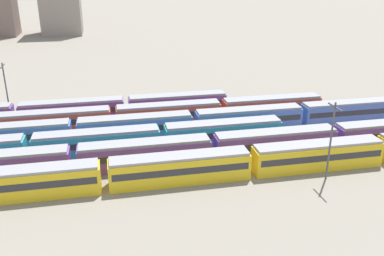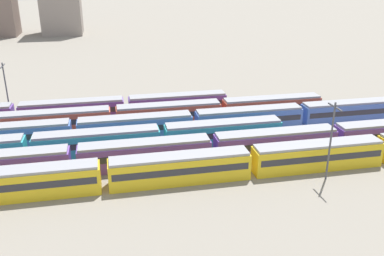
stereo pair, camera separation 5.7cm
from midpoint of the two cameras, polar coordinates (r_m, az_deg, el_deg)
name	(u,v)px [view 2 (the right image)]	position (r m, az deg, el deg)	size (l,w,h in m)	color
train_track_0	(180,168)	(53.30, -1.62, -5.48)	(93.60, 3.06, 3.75)	yellow
train_track_1	(335,138)	(65.97, 18.93, -1.23)	(112.50, 3.06, 3.75)	#6B429E
train_track_2	(98,143)	(62.14, -12.73, -1.97)	(55.80, 3.06, 3.75)	teal
train_track_3	(194,123)	(68.22, 0.26, 0.73)	(74.70, 3.06, 3.75)	#4C70BC
train_track_4	(113,117)	(71.80, -10.63, 1.42)	(74.70, 3.06, 3.75)	#BC4C38
train_track_5	(73,110)	(76.99, -15.95, 2.32)	(55.80, 3.06, 3.75)	#6B429E
catenary_pole_0	(331,138)	(55.05, 18.45, -1.30)	(0.24, 3.20, 10.46)	#4C4C51
catenary_pole_1	(6,89)	(80.22, -23.97, 4.91)	(0.24, 3.20, 10.37)	#4C4C51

